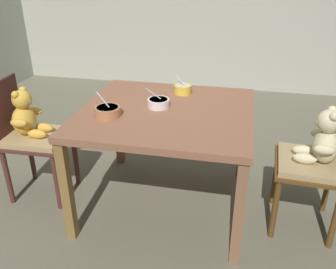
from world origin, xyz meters
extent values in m
cube|color=#6C6853|center=(0.00, 0.00, -0.02)|extent=(5.20, 5.20, 0.04)
cube|color=#905C41|center=(0.00, 0.00, 0.68)|extent=(1.06, 1.00, 0.04)
cube|color=olive|center=(-0.49, -0.46, 0.33)|extent=(0.06, 0.06, 0.66)
cube|color=brown|center=(0.49, -0.46, 0.33)|extent=(0.06, 0.06, 0.66)
cube|color=brown|center=(-0.49, 0.46, 0.33)|extent=(0.06, 0.06, 0.66)
cube|color=olive|center=(0.49, 0.46, 0.33)|extent=(0.06, 0.06, 0.66)
cube|color=#502A25|center=(-0.88, -0.07, 0.43)|extent=(0.43, 0.38, 0.02)
cube|color=#502A25|center=(-1.09, -0.08, 0.64)|extent=(0.03, 0.34, 0.40)
cylinder|color=#502A25|center=(-0.70, -0.22, 0.21)|extent=(0.04, 0.04, 0.42)
cylinder|color=#502A25|center=(-0.71, 0.09, 0.21)|extent=(0.04, 0.04, 0.42)
cylinder|color=#502A25|center=(-1.06, -0.23, 0.21)|extent=(0.04, 0.04, 0.42)
cylinder|color=#502A25|center=(-1.07, 0.08, 0.21)|extent=(0.04, 0.04, 0.42)
cube|color=tan|center=(-0.88, -0.07, 0.46)|extent=(0.40, 0.35, 0.04)
ellipsoid|color=gold|center=(-0.96, -0.07, 0.57)|extent=(0.15, 0.18, 0.20)
ellipsoid|color=beige|center=(-0.91, -0.07, 0.56)|extent=(0.06, 0.10, 0.12)
sphere|color=gold|center=(-0.95, -0.07, 0.72)|extent=(0.13, 0.13, 0.13)
ellipsoid|color=beige|center=(-0.90, -0.07, 0.71)|extent=(0.05, 0.05, 0.04)
sphere|color=gold|center=(-0.96, -0.12, 0.77)|extent=(0.05, 0.05, 0.05)
sphere|color=gold|center=(-0.96, -0.03, 0.77)|extent=(0.05, 0.05, 0.05)
ellipsoid|color=gold|center=(-0.93, -0.17, 0.60)|extent=(0.12, 0.06, 0.06)
ellipsoid|color=gold|center=(-0.94, 0.03, 0.60)|extent=(0.12, 0.06, 0.06)
ellipsoid|color=gold|center=(-0.85, -0.12, 0.50)|extent=(0.13, 0.07, 0.06)
ellipsoid|color=gold|center=(-0.85, -0.02, 0.50)|extent=(0.13, 0.07, 0.06)
cube|color=brown|center=(0.88, -0.04, 0.43)|extent=(0.42, 0.44, 0.02)
cylinder|color=brown|center=(0.73, 0.15, 0.21)|extent=(0.04, 0.04, 0.42)
cylinder|color=brown|center=(0.71, -0.21, 0.21)|extent=(0.04, 0.04, 0.42)
cylinder|color=brown|center=(1.06, 0.13, 0.21)|extent=(0.04, 0.04, 0.42)
cylinder|color=brown|center=(1.04, -0.23, 0.21)|extent=(0.04, 0.04, 0.42)
cube|color=tan|center=(0.88, -0.04, 0.46)|extent=(0.39, 0.41, 0.04)
ellipsoid|color=beige|center=(0.95, -0.04, 0.58)|extent=(0.16, 0.19, 0.21)
ellipsoid|color=#C8B891|center=(0.90, -0.04, 0.57)|extent=(0.06, 0.10, 0.12)
sphere|color=beige|center=(0.94, -0.04, 0.73)|extent=(0.14, 0.14, 0.14)
ellipsoid|color=#C8B891|center=(0.90, -0.04, 0.72)|extent=(0.05, 0.06, 0.04)
sphere|color=beige|center=(0.96, 0.00, 0.78)|extent=(0.05, 0.05, 0.05)
sphere|color=beige|center=(0.95, -0.09, 0.78)|extent=(0.05, 0.05, 0.05)
ellipsoid|color=beige|center=(0.94, 0.06, 0.60)|extent=(0.12, 0.06, 0.06)
ellipsoid|color=beige|center=(0.93, -0.14, 0.60)|extent=(0.12, 0.06, 0.06)
ellipsoid|color=beige|center=(0.85, 0.01, 0.50)|extent=(0.14, 0.07, 0.06)
ellipsoid|color=beige|center=(0.84, -0.09, 0.50)|extent=(0.14, 0.07, 0.06)
cylinder|color=yellow|center=(0.05, 0.31, 0.73)|extent=(0.12, 0.12, 0.06)
cylinder|color=yellow|center=(0.05, 0.31, 0.71)|extent=(0.07, 0.07, 0.01)
cylinder|color=beige|center=(0.05, 0.31, 0.76)|extent=(0.10, 0.10, 0.01)
cylinder|color=#BCBCC1|center=(0.02, 0.33, 0.79)|extent=(0.08, 0.05, 0.06)
ellipsoid|color=#BCBCC1|center=(0.06, 0.31, 0.75)|extent=(0.04, 0.04, 0.01)
cylinder|color=white|center=(-0.06, 0.03, 0.73)|extent=(0.14, 0.14, 0.05)
cylinder|color=white|center=(-0.06, 0.03, 0.71)|extent=(0.08, 0.08, 0.01)
cylinder|color=beige|center=(-0.06, 0.03, 0.75)|extent=(0.12, 0.12, 0.01)
cylinder|color=#BCBCC1|center=(-0.09, 0.03, 0.79)|extent=(0.10, 0.02, 0.07)
ellipsoid|color=#BCBCC1|center=(-0.05, 0.04, 0.75)|extent=(0.03, 0.02, 0.01)
cylinder|color=#B6774A|center=(-0.32, -0.17, 0.73)|extent=(0.16, 0.16, 0.06)
cylinder|color=#B6774A|center=(-0.32, -0.17, 0.71)|extent=(0.09, 0.09, 0.01)
cylinder|color=#C5B38A|center=(-0.32, -0.17, 0.76)|extent=(0.13, 0.13, 0.01)
cylinder|color=#BCBCC1|center=(-0.35, -0.15, 0.80)|extent=(0.10, 0.06, 0.08)
ellipsoid|color=#BCBCC1|center=(-0.31, -0.17, 0.75)|extent=(0.04, 0.03, 0.01)
camera|label=1|loc=(0.44, -2.03, 1.57)|focal=38.58mm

